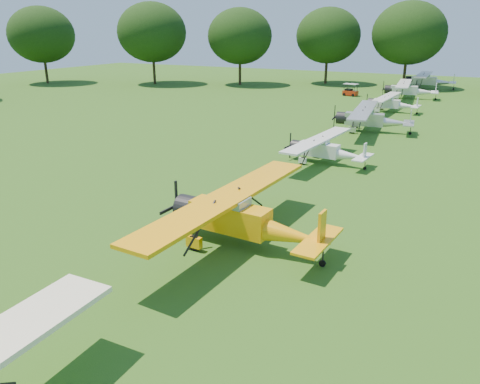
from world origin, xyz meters
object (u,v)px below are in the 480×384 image
object	(u,v)px
aircraft_5	(391,102)
golf_cart	(350,92)
aircraft_2	(241,216)
aircraft_4	(371,118)
aircraft_7	(428,79)
aircraft_6	(408,89)
aircraft_3	(325,148)

from	to	relation	value
aircraft_5	golf_cart	size ratio (longest dim) A/B	4.43
aircraft_2	aircraft_4	world-z (taller)	aircraft_2
aircraft_2	aircraft_7	size ratio (longest dim) A/B	0.99
aircraft_2	aircraft_5	distance (m)	37.89
aircraft_2	aircraft_7	distance (m)	62.58
aircraft_6	aircraft_7	xyz separation A→B (m)	(0.94, 12.81, 0.11)
aircraft_2	aircraft_6	world-z (taller)	aircraft_2
aircraft_4	aircraft_2	bearing A→B (deg)	-96.04
aircraft_4	aircraft_5	distance (m)	11.72
aircraft_3	aircraft_7	size ratio (longest dim) A/B	0.77
aircraft_3	aircraft_5	distance (m)	23.69
aircraft_5	aircraft_2	bearing A→B (deg)	-86.05
golf_cart	aircraft_3	bearing A→B (deg)	-67.12
aircraft_4	aircraft_6	bearing A→B (deg)	83.80
aircraft_7	aircraft_2	bearing A→B (deg)	-91.65
aircraft_4	golf_cart	size ratio (longest dim) A/B	5.36
aircraft_3	golf_cart	bearing A→B (deg)	107.26
aircraft_5	aircraft_4	bearing A→B (deg)	-85.43
aircraft_2	golf_cart	xyz separation A→B (m)	(-8.28, 48.96, -0.83)
aircraft_7	golf_cart	distance (m)	16.05
aircraft_4	aircraft_7	xyz separation A→B (m)	(0.62, 36.40, 0.11)
aircraft_7	aircraft_6	bearing A→B (deg)	-95.69
aircraft_6	aircraft_7	bearing A→B (deg)	79.98
aircraft_2	aircraft_3	size ratio (longest dim) A/B	1.29
aircraft_5	aircraft_7	world-z (taller)	aircraft_7
aircraft_5	golf_cart	xyz separation A→B (m)	(-7.47, 11.08, -0.53)
aircraft_3	golf_cart	xyz separation A→B (m)	(-7.45, 34.77, -0.52)
aircraft_5	golf_cart	bearing A→B (deg)	126.71
aircraft_5	aircraft_7	bearing A→B (deg)	90.42
aircraft_3	aircraft_4	world-z (taller)	aircraft_4
aircraft_2	aircraft_3	bearing A→B (deg)	96.59
aircraft_5	aircraft_6	bearing A→B (deg)	92.48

